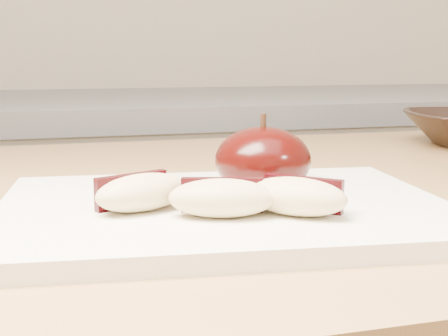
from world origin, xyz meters
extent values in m
cube|color=silver|center=(0.00, 1.20, 0.45)|extent=(2.40, 0.60, 0.90)
cube|color=slate|center=(0.00, 1.20, 0.92)|extent=(2.40, 0.62, 0.04)
cube|color=#AE7B4C|center=(0.00, 0.50, 0.88)|extent=(1.64, 0.64, 0.04)
cube|color=white|center=(0.01, 0.38, 0.91)|extent=(0.35, 0.27, 0.01)
ellipsoid|color=black|center=(0.05, 0.43, 0.93)|extent=(0.11, 0.11, 0.06)
cylinder|color=black|center=(0.05, 0.43, 0.97)|extent=(0.00, 0.00, 0.01)
ellipsoid|color=beige|center=(-0.06, 0.37, 0.93)|extent=(0.08, 0.06, 0.03)
cube|color=black|center=(-0.06, 0.38, 0.92)|extent=(0.05, 0.03, 0.02)
ellipsoid|color=beige|center=(-0.01, 0.34, 0.93)|extent=(0.08, 0.05, 0.03)
cube|color=black|center=(0.00, 0.35, 0.92)|extent=(0.06, 0.02, 0.02)
ellipsoid|color=beige|center=(0.04, 0.33, 0.93)|extent=(0.08, 0.07, 0.03)
cube|color=black|center=(0.05, 0.34, 0.92)|extent=(0.05, 0.04, 0.02)
camera|label=1|loc=(-0.12, -0.05, 1.02)|focal=50.00mm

